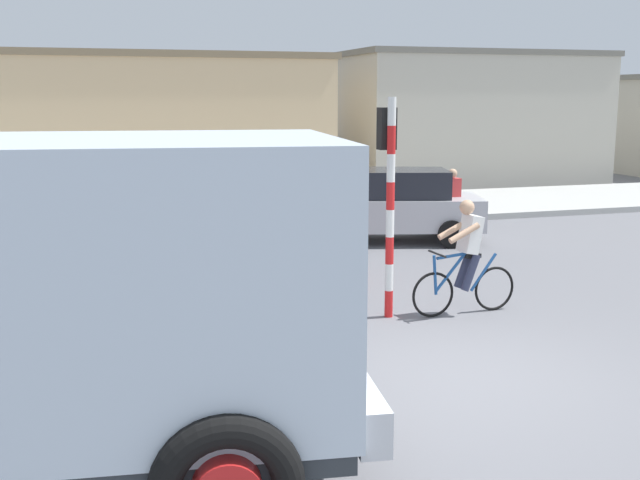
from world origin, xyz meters
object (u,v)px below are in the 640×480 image
object	(u,v)px
cyclist	(466,257)
pedestrian_near_kerb	(452,204)
car_white_mid	(188,239)
truck_foreground	(14,296)
car_red_near	(392,205)
traffic_light_pole	(389,177)

from	to	relation	value
cyclist	pedestrian_near_kerb	bearing A→B (deg)	65.24
cyclist	car_white_mid	bearing A→B (deg)	140.72
truck_foreground	pedestrian_near_kerb	size ratio (longest dim) A/B	3.52
truck_foreground	car_red_near	distance (m)	11.96
car_red_near	car_white_mid	distance (m)	5.64
traffic_light_pole	car_red_near	world-z (taller)	traffic_light_pole
truck_foreground	car_red_near	xyz separation A→B (m)	(7.17, 9.53, -0.85)
traffic_light_pole	car_white_mid	xyz separation A→B (m)	(-2.53, 2.75, -1.25)
cyclist	pedestrian_near_kerb	xyz separation A→B (m)	(2.49, 5.41, -0.02)
car_white_mid	car_red_near	bearing A→B (deg)	29.78
cyclist	pedestrian_near_kerb	size ratio (longest dim) A/B	1.07
car_white_mid	pedestrian_near_kerb	size ratio (longest dim) A/B	2.58
car_red_near	cyclist	bearing A→B (deg)	-101.81
cyclist	pedestrian_near_kerb	world-z (taller)	cyclist
cyclist	traffic_light_pole	distance (m)	1.68
cyclist	traffic_light_pole	bearing A→B (deg)	167.31
truck_foreground	pedestrian_near_kerb	distance (m)	12.47
truck_foreground	cyclist	size ratio (longest dim) A/B	3.29
traffic_light_pole	truck_foreground	bearing A→B (deg)	-140.38
car_red_near	car_white_mid	bearing A→B (deg)	-150.22
traffic_light_pole	cyclist	bearing A→B (deg)	-12.69
cyclist	car_white_mid	size ratio (longest dim) A/B	0.41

